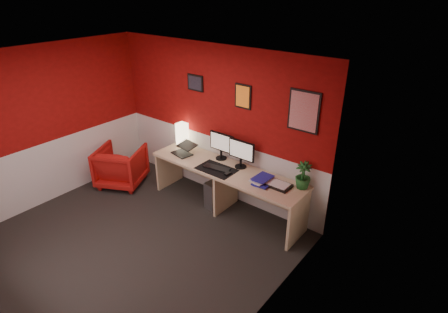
{
  "coord_description": "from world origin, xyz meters",
  "views": [
    {
      "loc": [
        3.46,
        -2.44,
        3.33
      ],
      "look_at": [
        0.6,
        1.21,
        1.05
      ],
      "focal_mm": 28.94,
      "sensor_mm": 36.0,
      "label": 1
    }
  ],
  "objects_px": {
    "monitor_right": "(241,150)",
    "armchair": "(121,166)",
    "laptop": "(182,148)",
    "zen_tray": "(278,185)",
    "monitor_left": "(221,142)",
    "shoji_lamp": "(182,135)",
    "pc_tower": "(218,193)",
    "desk": "(226,189)",
    "potted_plant": "(303,175)"
  },
  "relations": [
    {
      "from": "monitor_left",
      "to": "armchair",
      "type": "distance_m",
      "value": 1.96
    },
    {
      "from": "monitor_right",
      "to": "potted_plant",
      "type": "relative_size",
      "value": 1.5
    },
    {
      "from": "potted_plant",
      "to": "pc_tower",
      "type": "distance_m",
      "value": 1.53
    },
    {
      "from": "desk",
      "to": "zen_tray",
      "type": "height_order",
      "value": "zen_tray"
    },
    {
      "from": "shoji_lamp",
      "to": "monitor_left",
      "type": "bearing_deg",
      "value": 2.33
    },
    {
      "from": "laptop",
      "to": "monitor_right",
      "type": "height_order",
      "value": "monitor_right"
    },
    {
      "from": "monitor_right",
      "to": "pc_tower",
      "type": "xyz_separation_m",
      "value": [
        -0.32,
        -0.16,
        -0.8
      ]
    },
    {
      "from": "monitor_left",
      "to": "armchair",
      "type": "bearing_deg",
      "value": -156.54
    },
    {
      "from": "laptop",
      "to": "potted_plant",
      "type": "distance_m",
      "value": 2.07
    },
    {
      "from": "monitor_left",
      "to": "armchair",
      "type": "xyz_separation_m",
      "value": [
        -1.69,
        -0.73,
        -0.67
      ]
    },
    {
      "from": "shoji_lamp",
      "to": "pc_tower",
      "type": "bearing_deg",
      "value": -10.51
    },
    {
      "from": "monitor_right",
      "to": "armchair",
      "type": "xyz_separation_m",
      "value": [
        -2.11,
        -0.69,
        -0.67
      ]
    },
    {
      "from": "laptop",
      "to": "zen_tray",
      "type": "distance_m",
      "value": 1.78
    },
    {
      "from": "zen_tray",
      "to": "armchair",
      "type": "relative_size",
      "value": 0.45
    },
    {
      "from": "monitor_left",
      "to": "armchair",
      "type": "height_order",
      "value": "monitor_left"
    },
    {
      "from": "zen_tray",
      "to": "pc_tower",
      "type": "bearing_deg",
      "value": -178.8
    },
    {
      "from": "monitor_left",
      "to": "armchair",
      "type": "relative_size",
      "value": 0.75
    },
    {
      "from": "laptop",
      "to": "monitor_right",
      "type": "distance_m",
      "value": 1.07
    },
    {
      "from": "zen_tray",
      "to": "pc_tower",
      "type": "relative_size",
      "value": 0.78
    },
    {
      "from": "zen_tray",
      "to": "potted_plant",
      "type": "xyz_separation_m",
      "value": [
        0.28,
        0.17,
        0.18
      ]
    },
    {
      "from": "desk",
      "to": "monitor_left",
      "type": "relative_size",
      "value": 4.48
    },
    {
      "from": "pc_tower",
      "to": "monitor_right",
      "type": "bearing_deg",
      "value": 35.22
    },
    {
      "from": "monitor_right",
      "to": "potted_plant",
      "type": "xyz_separation_m",
      "value": [
        1.03,
        0.03,
        -0.1
      ]
    },
    {
      "from": "monitor_left",
      "to": "zen_tray",
      "type": "xyz_separation_m",
      "value": [
        1.17,
        -0.18,
        -0.28
      ]
    },
    {
      "from": "potted_plant",
      "to": "monitor_left",
      "type": "bearing_deg",
      "value": 179.41
    },
    {
      "from": "potted_plant",
      "to": "monitor_right",
      "type": "bearing_deg",
      "value": -178.41
    },
    {
      "from": "armchair",
      "to": "potted_plant",
      "type": "bearing_deg",
      "value": 165.8
    },
    {
      "from": "laptop",
      "to": "pc_tower",
      "type": "height_order",
      "value": "laptop"
    },
    {
      "from": "shoji_lamp",
      "to": "monitor_left",
      "type": "height_order",
      "value": "monitor_left"
    },
    {
      "from": "potted_plant",
      "to": "armchair",
      "type": "xyz_separation_m",
      "value": [
        -3.14,
        -0.72,
        -0.57
      ]
    },
    {
      "from": "monitor_right",
      "to": "potted_plant",
      "type": "height_order",
      "value": "monitor_right"
    },
    {
      "from": "pc_tower",
      "to": "shoji_lamp",
      "type": "bearing_deg",
      "value": 177.65
    },
    {
      "from": "shoji_lamp",
      "to": "armchair",
      "type": "relative_size",
      "value": 0.52
    },
    {
      "from": "monitor_left",
      "to": "monitor_right",
      "type": "height_order",
      "value": "same"
    },
    {
      "from": "armchair",
      "to": "monitor_right",
      "type": "bearing_deg",
      "value": 171.01
    },
    {
      "from": "zen_tray",
      "to": "potted_plant",
      "type": "height_order",
      "value": "potted_plant"
    },
    {
      "from": "pc_tower",
      "to": "armchair",
      "type": "height_order",
      "value": "armchair"
    },
    {
      "from": "desk",
      "to": "potted_plant",
      "type": "xyz_separation_m",
      "value": [
        1.17,
        0.21,
        0.56
      ]
    },
    {
      "from": "laptop",
      "to": "monitor_left",
      "type": "distance_m",
      "value": 0.69
    },
    {
      "from": "monitor_left",
      "to": "pc_tower",
      "type": "xyz_separation_m",
      "value": [
        0.1,
        -0.21,
        -0.8
      ]
    },
    {
      "from": "desk",
      "to": "zen_tray",
      "type": "relative_size",
      "value": 7.43
    },
    {
      "from": "zen_tray",
      "to": "potted_plant",
      "type": "bearing_deg",
      "value": 31.19
    },
    {
      "from": "laptop",
      "to": "zen_tray",
      "type": "height_order",
      "value": "laptop"
    },
    {
      "from": "shoji_lamp",
      "to": "monitor_right",
      "type": "height_order",
      "value": "monitor_right"
    },
    {
      "from": "laptop",
      "to": "armchair",
      "type": "distance_m",
      "value": 1.27
    },
    {
      "from": "potted_plant",
      "to": "armchair",
      "type": "bearing_deg",
      "value": -167.08
    },
    {
      "from": "laptop",
      "to": "desk",
      "type": "bearing_deg",
      "value": 13.69
    },
    {
      "from": "monitor_left",
      "to": "potted_plant",
      "type": "bearing_deg",
      "value": -0.59
    },
    {
      "from": "shoji_lamp",
      "to": "monitor_right",
      "type": "distance_m",
      "value": 1.25
    },
    {
      "from": "laptop",
      "to": "monitor_left",
      "type": "xyz_separation_m",
      "value": [
        0.61,
        0.27,
        0.18
      ]
    }
  ]
}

